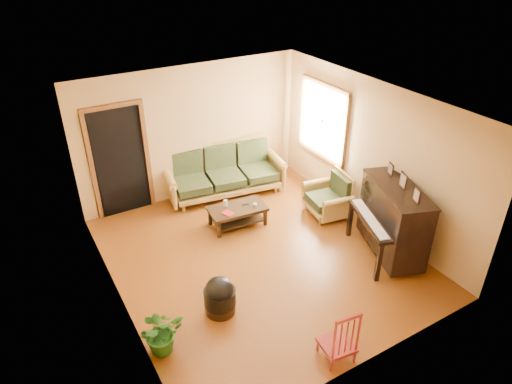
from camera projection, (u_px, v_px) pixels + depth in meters
floor at (259, 256)px, 7.54m from camera, size 5.00×5.00×0.00m
doorway at (120, 162)px, 8.24m from camera, size 1.08×0.16×2.05m
window at (323, 121)px, 8.73m from camera, size 0.12×1.36×1.46m
sofa at (225, 172)px, 9.06m from camera, size 2.45×1.31×1.00m
coffee_table at (238, 216)px, 8.24m from camera, size 1.06×0.64×0.37m
armchair at (327, 195)px, 8.44m from camera, size 0.89×0.92×0.82m
piano at (393, 222)px, 7.29m from camera, size 1.27×1.62×1.25m
footstool at (220, 299)px, 6.35m from camera, size 0.48×0.48×0.43m
red_chair at (338, 333)px, 5.56m from camera, size 0.44×0.47×0.83m
leaning_frame at (271, 162)px, 9.93m from camera, size 0.45×0.21×0.58m
ceramic_crock at (278, 171)px, 9.86m from camera, size 0.28×0.28×0.28m
potted_plant at (162, 332)px, 5.71m from camera, size 0.57×0.50×0.62m
book at (225, 215)px, 7.91m from camera, size 0.22×0.25×0.02m
candle at (226, 203)px, 8.16m from camera, size 0.09×0.09×0.12m
glass_jar at (255, 205)px, 8.17m from camera, size 0.09×0.09×0.05m
remote at (246, 204)px, 8.23m from camera, size 0.14×0.07×0.01m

